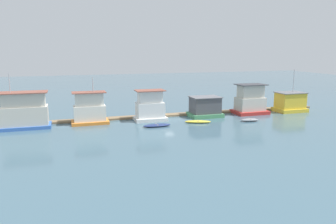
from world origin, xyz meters
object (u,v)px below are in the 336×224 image
houseboat_white (150,107)px  dinghy_yellow (198,122)px  houseboat_orange (90,110)px  houseboat_green (205,107)px  dinghy_navy (157,125)px  houseboat_yellow (290,102)px  dinghy_grey (250,120)px  houseboat_red (250,101)px  houseboat_blue (25,112)px

houseboat_white → dinghy_yellow: 7.97m
houseboat_orange → houseboat_green: (19.06, -0.33, -0.53)m
houseboat_white → dinghy_navy: size_ratio=1.20×
dinghy_yellow → houseboat_yellow: bearing=11.0°
houseboat_orange → dinghy_grey: size_ratio=2.34×
houseboat_orange → dinghy_yellow: (16.05, -4.53, -1.95)m
houseboat_white → houseboat_red: size_ratio=0.86×
houseboat_white → dinghy_yellow: (6.64, -3.96, -1.94)m
houseboat_orange → houseboat_blue: bearing=-178.3°
dinghy_yellow → houseboat_orange: bearing=164.3°
houseboat_green → houseboat_yellow: 16.77m
houseboat_red → dinghy_navy: 19.22m
houseboat_red → dinghy_yellow: 12.66m
dinghy_grey → houseboat_green: bearing=132.2°
houseboat_green → dinghy_navy: 10.95m
houseboat_white → houseboat_blue: bearing=179.1°
houseboat_blue → dinghy_navy: 19.17m
houseboat_red → houseboat_yellow: size_ratio=0.76×
houseboat_white → dinghy_navy: 4.88m
houseboat_orange → dinghy_yellow: 16.79m
houseboat_white → houseboat_green: 9.67m
houseboat_blue → dinghy_grey: size_ratio=2.64×
houseboat_orange → dinghy_yellow: houseboat_orange is taller
houseboat_orange → houseboat_yellow: (35.83, -0.69, -0.45)m
houseboat_blue → houseboat_orange: size_ratio=1.13×
dinghy_navy → dinghy_grey: bearing=-3.9°
houseboat_blue → dinghy_grey: (33.42, -5.79, -2.16)m
houseboat_orange → dinghy_navy: bearing=-28.5°
houseboat_green → houseboat_red: size_ratio=0.92×
houseboat_yellow → dinghy_navy: bearing=-170.7°
houseboat_orange → dinghy_yellow: bearing=-15.7°
houseboat_green → houseboat_yellow: size_ratio=0.70×
houseboat_blue → houseboat_red: houseboat_blue is taller
houseboat_blue → dinghy_navy: houseboat_blue is taller
dinghy_navy → houseboat_white: bearing=88.4°
houseboat_blue → houseboat_yellow: houseboat_blue is taller
dinghy_grey → dinghy_navy: bearing=176.1°
houseboat_yellow → houseboat_green: bearing=178.8°
houseboat_orange → houseboat_red: bearing=-0.4°
houseboat_yellow → dinghy_navy: 26.94m
houseboat_blue → dinghy_yellow: bearing=-9.6°
dinghy_yellow → dinghy_grey: dinghy_grey is taller
houseboat_yellow → dinghy_navy: (-26.55, -4.35, -1.50)m
houseboat_green → houseboat_red: (8.71, 0.11, 0.63)m
houseboat_orange → dinghy_grey: (24.26, -6.06, -1.90)m
houseboat_yellow → dinghy_grey: (-11.57, -5.37, -1.45)m
dinghy_navy → houseboat_green: bearing=25.8°
houseboat_green → houseboat_blue: bearing=179.9°
houseboat_green → houseboat_white: bearing=-178.6°
houseboat_orange → houseboat_white: bearing=-3.4°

